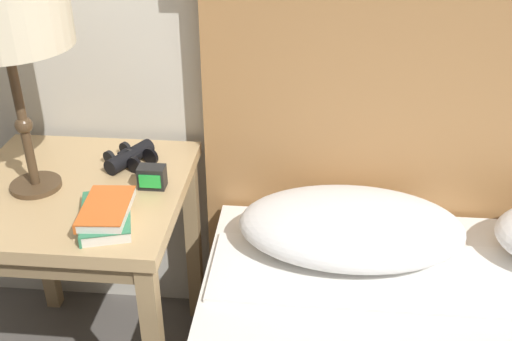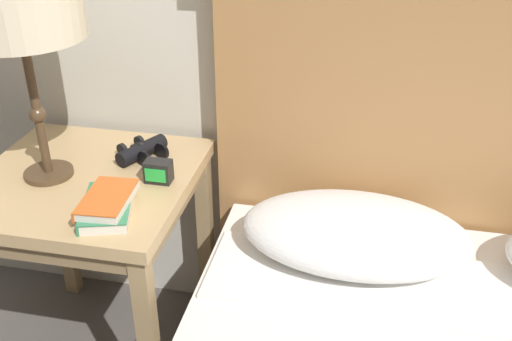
% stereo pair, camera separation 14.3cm
% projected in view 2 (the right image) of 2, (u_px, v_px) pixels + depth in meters
% --- Properties ---
extents(nightstand, '(0.58, 0.58, 0.65)m').
position_uv_depth(nightstand, '(88.00, 203.00, 1.66)').
color(nightstand, tan).
rests_on(nightstand, ground_plane).
extents(table_lamp, '(0.31, 0.31, 0.56)m').
position_uv_depth(table_lamp, '(16.00, 4.00, 1.40)').
color(table_lamp, '#4C3823').
rests_on(table_lamp, nightstand).
extents(book_on_nightstand, '(0.17, 0.23, 0.03)m').
position_uv_depth(book_on_nightstand, '(107.00, 207.00, 1.45)').
color(book_on_nightstand, silver).
rests_on(book_on_nightstand, nightstand).
extents(book_stacked_on_top, '(0.12, 0.18, 0.02)m').
position_uv_depth(book_stacked_on_top, '(107.00, 199.00, 1.43)').
color(book_stacked_on_top, silver).
rests_on(book_stacked_on_top, book_on_nightstand).
extents(binoculars_pair, '(0.16, 0.16, 0.05)m').
position_uv_depth(binoculars_pair, '(142.00, 150.00, 1.70)').
color(binoculars_pair, black).
rests_on(binoculars_pair, nightstand).
extents(alarm_clock, '(0.07, 0.05, 0.06)m').
position_uv_depth(alarm_clock, '(158.00, 171.00, 1.58)').
color(alarm_clock, black).
rests_on(alarm_clock, nightstand).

